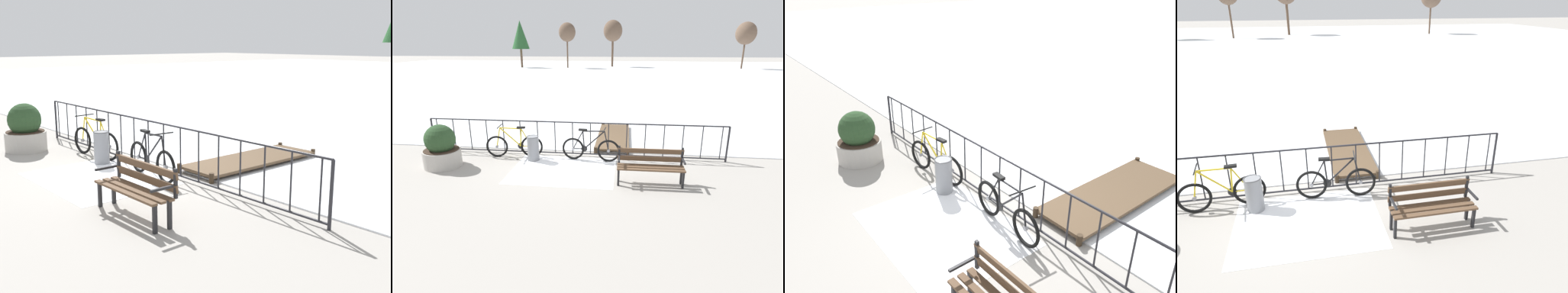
% 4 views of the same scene
% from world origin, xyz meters
% --- Properties ---
extents(ground_plane, '(160.00, 160.00, 0.00)m').
position_xyz_m(ground_plane, '(0.00, 0.00, 0.00)').
color(ground_plane, '#9E9991').
extents(frozen_pond, '(80.00, 56.00, 0.03)m').
position_xyz_m(frozen_pond, '(0.00, 28.40, 0.01)').
color(frozen_pond, white).
rests_on(frozen_pond, ground).
extents(snow_patch, '(2.79, 2.17, 0.01)m').
position_xyz_m(snow_patch, '(-0.06, -1.20, 0.00)').
color(snow_patch, white).
rests_on(snow_patch, ground).
extents(railing_fence, '(9.06, 0.06, 1.07)m').
position_xyz_m(railing_fence, '(0.00, 0.00, 0.56)').
color(railing_fence, '#232328').
rests_on(railing_fence, ground).
extents(bicycle_near_railing, '(1.71, 0.52, 0.97)m').
position_xyz_m(bicycle_near_railing, '(-1.72, -0.31, 0.37)').
color(bicycle_near_railing, black).
rests_on(bicycle_near_railing, ground).
extents(bicycle_second, '(1.71, 0.52, 0.97)m').
position_xyz_m(bicycle_second, '(0.58, -0.35, 0.37)').
color(bicycle_second, black).
rests_on(bicycle_second, ground).
extents(park_bench, '(1.60, 0.49, 0.89)m').
position_xyz_m(park_bench, '(2.20, -1.77, 0.51)').
color(park_bench, brown).
rests_on(park_bench, ground).
extents(planter_with_shrub, '(1.01, 1.01, 1.19)m').
position_xyz_m(planter_with_shrub, '(-3.47, -1.29, 0.53)').
color(planter_with_shrub, '#ADA8A0').
rests_on(planter_with_shrub, ground).
extents(trash_bin, '(0.35, 0.35, 0.73)m').
position_xyz_m(trash_bin, '(-1.09, -0.51, 0.37)').
color(trash_bin, gray).
rests_on(trash_bin, ground).
extents(wooden_dock, '(1.10, 3.35, 0.20)m').
position_xyz_m(wooden_dock, '(1.16, 1.92, 0.12)').
color(wooden_dock, brown).
rests_on(wooden_dock, ground).
extents(tree_far_west, '(2.76, 2.76, 6.66)m').
position_xyz_m(tree_far_west, '(-0.67, 40.67, 5.09)').
color(tree_far_west, brown).
rests_on(tree_far_west, ground).
extents(tree_west_mid, '(2.49, 2.49, 6.47)m').
position_xyz_m(tree_west_mid, '(-13.68, 37.27, 4.50)').
color(tree_west_mid, brown).
rests_on(tree_west_mid, ground).
extents(tree_centre, '(2.34, 2.34, 6.15)m').
position_xyz_m(tree_centre, '(-6.91, 37.36, 4.83)').
color(tree_centre, brown).
rests_on(tree_centre, ground).
extents(tree_east_mid, '(2.67, 2.67, 6.13)m').
position_xyz_m(tree_east_mid, '(17.29, 38.31, 4.64)').
color(tree_east_mid, brown).
rests_on(tree_east_mid, ground).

